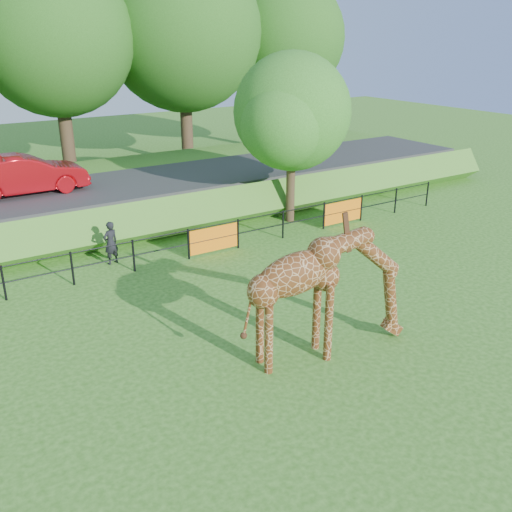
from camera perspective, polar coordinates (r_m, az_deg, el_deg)
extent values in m
plane|color=#2E6318|center=(12.91, 1.60, -13.24)|extent=(90.00, 90.00, 0.00)
cube|color=#2E6318|center=(25.84, -18.32, 5.34)|extent=(40.00, 9.00, 1.30)
cube|color=#323235|center=(24.26, -17.55, 6.16)|extent=(40.00, 5.00, 0.12)
imported|color=#B10C13|center=(24.13, -22.13, 7.54)|extent=(4.67, 1.64, 1.54)
imported|color=black|center=(19.79, -14.32, 1.28)|extent=(0.63, 0.50, 1.50)
cylinder|color=#372719|center=(23.51, 3.48, 7.26)|extent=(0.36, 0.36, 3.20)
sphere|color=#2A621B|center=(22.97, 3.64, 14.21)|extent=(4.60, 4.60, 4.60)
sphere|color=#2A621B|center=(24.27, 4.87, 13.47)|extent=(3.45, 3.45, 3.45)
sphere|color=#2A621B|center=(21.93, 2.73, 12.97)|extent=(3.22, 3.22, 3.22)
cylinder|color=#372719|center=(32.12, -18.45, 11.71)|extent=(0.70, 0.70, 5.00)
sphere|color=#1D4713|center=(31.75, -19.48, 19.96)|extent=(7.80, 7.80, 7.80)
cylinder|color=#372719|center=(34.55, -6.97, 13.24)|extent=(0.70, 0.70, 5.00)
sphere|color=#1D4713|center=(34.21, -7.36, 21.42)|extent=(8.80, 8.80, 8.80)
cylinder|color=#372719|center=(38.13, 2.77, 14.13)|extent=(0.70, 0.70, 5.00)
sphere|color=#1D4713|center=(37.82, 2.91, 20.96)|extent=(7.40, 7.40, 7.40)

